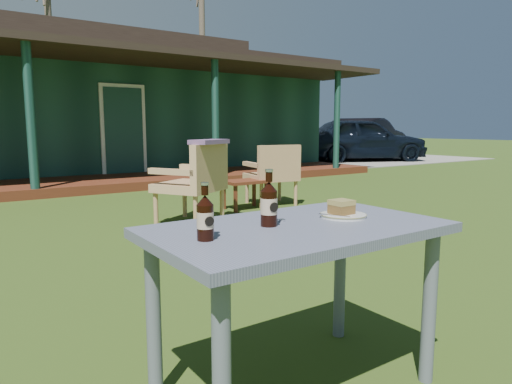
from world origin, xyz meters
TOP-DOWN VIEW (x-y plane):
  - ground at (0.00, 0.00)m, footprint 80.00×80.00m
  - gravel_strip at (10.50, 8.50)m, footprint 9.00×6.00m
  - tree_mid at (3.00, 18.50)m, footprint 0.28×0.28m
  - tree_right at (9.50, 17.00)m, footprint 0.28×0.28m
  - car_near at (10.28, 7.49)m, footprint 4.56×3.21m
  - car_far at (11.76, 8.64)m, footprint 4.63×2.77m
  - cafe_table at (0.00, -1.60)m, footprint 1.20×0.70m
  - plate at (0.27, -1.59)m, footprint 0.20×0.20m
  - cake_slice at (0.27, -1.58)m, footprint 0.09×0.09m
  - fork at (0.21, -1.60)m, footprint 0.07×0.13m
  - cola_bottle_near at (-0.11, -1.55)m, footprint 0.07×0.07m
  - cola_bottle_far at (-0.43, -1.61)m, footprint 0.06×0.06m
  - bottle_cap at (-0.01, -1.50)m, footprint 0.03×0.03m
  - armchair_left at (1.22, 1.70)m, footprint 0.92×0.90m
  - armchair_right at (2.73, 2.21)m, footprint 0.74×0.71m
  - floral_throw at (1.32, 1.54)m, footprint 0.59×0.47m
  - side_table at (2.22, 2.17)m, footprint 0.60×0.40m

SIDE VIEW (x-z plane):
  - ground at x=0.00m, z-range 0.00..0.00m
  - gravel_strip at x=10.50m, z-range 0.00..0.02m
  - side_table at x=2.22m, z-range 0.14..0.54m
  - armchair_right at x=2.73m, z-range 0.05..0.92m
  - armchair_left at x=1.22m, z-range 0.06..0.99m
  - cafe_table at x=0.00m, z-range 0.26..0.98m
  - car_near at x=10.28m, z-range 0.00..1.44m
  - car_far at x=11.76m, z-range 0.00..1.44m
  - bottle_cap at x=-0.01m, z-range 0.72..0.73m
  - plate at x=0.27m, z-range 0.72..0.74m
  - fork at x=0.21m, z-range 0.73..0.74m
  - cake_slice at x=0.27m, z-range 0.73..0.80m
  - cola_bottle_far at x=-0.43m, z-range 0.70..0.90m
  - cola_bottle_near at x=-0.11m, z-range 0.70..0.93m
  - floral_throw at x=1.32m, z-range 0.93..0.98m
  - tree_mid at x=3.00m, z-range 0.00..9.50m
  - tree_right at x=9.50m, z-range 0.00..11.00m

